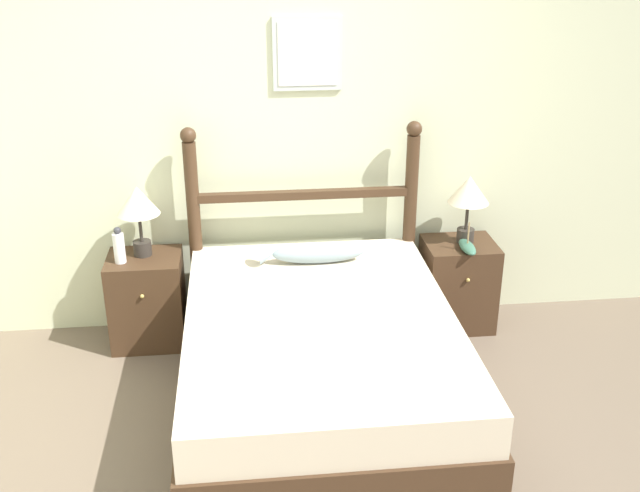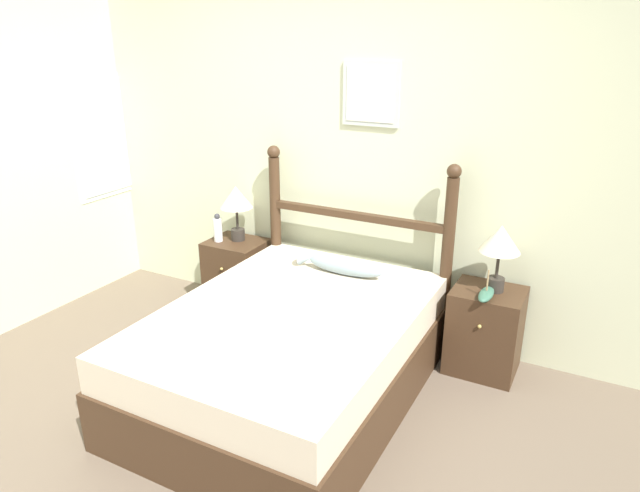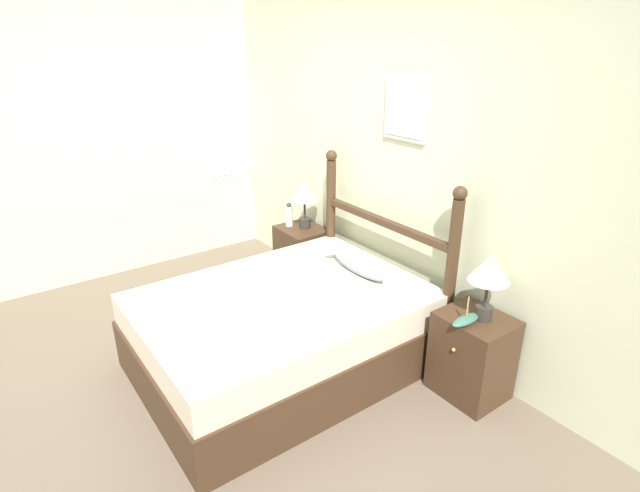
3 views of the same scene
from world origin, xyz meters
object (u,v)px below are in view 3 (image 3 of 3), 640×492
Objects in this scene: model_boat at (466,320)px; fish_pillow at (356,264)px; nightstand_right at (472,356)px; bed at (283,331)px; table_lamp_right at (489,272)px; nightstand_left at (302,257)px; bottle at (289,215)px; table_lamp_left at (304,194)px.

model_boat reaches higher than fish_pillow.
nightstand_right is 2.45× the size of model_boat.
bed is 3.13× the size of fish_pillow.
model_boat is 0.95m from fish_pillow.
table_lamp_right reaches higher than model_boat.
nightstand_left is 1.94m from nightstand_right.
model_boat is at bearing -3.51° from nightstand_left.
bed is 1.27m from nightstand_right.
nightstand_left and nightstand_right have the same top height.
bottle is at bearing -155.19° from nightstand_left.
table_lamp_right is (1.97, 0.01, 0.60)m from nightstand_left.
table_lamp_right reaches higher than nightstand_right.
nightstand_right is at bearing -1.08° from table_lamp_left.
table_lamp_left is 1.97m from table_lamp_right.
nightstand_left is 1.32× the size of table_lamp_right.
model_boat is 0.38× the size of fish_pillow.
nightstand_left is 1.32× the size of table_lamp_left.
table_lamp_right is at bearing 26.21° from nightstand_right.
table_lamp_left reaches higher than bottle.
bed is 3.38× the size of nightstand_left.
bed is 1.43m from table_lamp_left.
table_lamp_right is 0.32m from model_boat.
table_lamp_left is 1.94× the size of bottle.
model_boat is (2.07, -0.06, -0.07)m from bottle.
fish_pillow is at bearing -168.67° from nightstand_right.
nightstand_left is at bearing 139.70° from bed.
bottle is (-2.09, -0.07, -0.22)m from table_lamp_right.
bottle is at bearing 144.97° from bed.
model_boat reaches higher than nightstand_left.
table_lamp_left is (-0.97, 0.86, 0.61)m from bed.
nightstand_right is 0.93× the size of fish_pillow.
bed is 1.39m from bottle.
nightstand_right is (0.97, 0.82, 0.00)m from bed.
table_lamp_left reaches higher than bed.
fish_pillow is (1.12, -0.13, -0.04)m from bottle.
fish_pillow is (1.00, -0.23, -0.26)m from table_lamp_left.
bed is at bearing -144.17° from model_boat.
fish_pillow reaches higher than bed.
model_boat is at bearing -4.57° from table_lamp_left.
fish_pillow reaches higher than nightstand_left.
table_lamp_left is (-1.94, 0.04, 0.60)m from nightstand_right.
table_lamp_left is at bearing 38.10° from bottle.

